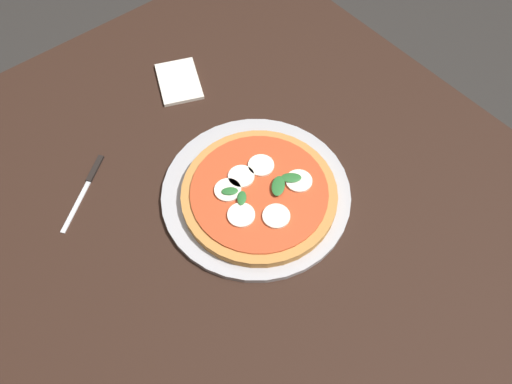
# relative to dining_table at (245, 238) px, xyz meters

# --- Properties ---
(ground_plane) EXTENTS (6.00, 6.00, 0.00)m
(ground_plane) POSITION_rel_dining_table_xyz_m (0.00, 0.00, -0.66)
(ground_plane) COLOR #2D2B28
(dining_table) EXTENTS (1.31, 1.16, 0.75)m
(dining_table) POSITION_rel_dining_table_xyz_m (0.00, 0.00, 0.00)
(dining_table) COLOR black
(dining_table) RESTS_ON ground_plane
(serving_tray) EXTENTS (0.37, 0.37, 0.01)m
(serving_tray) POSITION_rel_dining_table_xyz_m (-0.02, 0.05, 0.10)
(serving_tray) COLOR #B2B2B7
(serving_tray) RESTS_ON dining_table
(pizza) EXTENTS (0.30, 0.30, 0.03)m
(pizza) POSITION_rel_dining_table_xyz_m (-0.01, 0.05, 0.11)
(pizza) COLOR #C6843F
(pizza) RESTS_ON serving_tray
(napkin) EXTENTS (0.16, 0.13, 0.01)m
(napkin) POSITION_rel_dining_table_xyz_m (-0.37, 0.10, 0.09)
(napkin) COLOR white
(napkin) RESTS_ON dining_table
(knife) EXTENTS (0.12, 0.15, 0.01)m
(knife) POSITION_rel_dining_table_xyz_m (-0.26, -0.19, 0.09)
(knife) COLOR black
(knife) RESTS_ON dining_table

